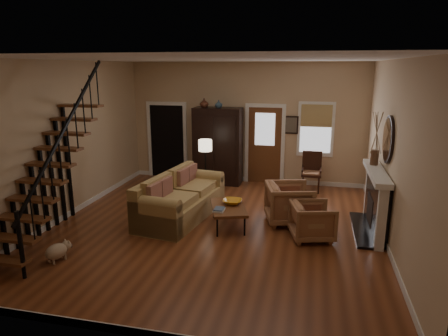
% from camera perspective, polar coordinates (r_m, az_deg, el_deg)
% --- Properties ---
extents(room, '(7.00, 7.33, 3.30)m').
position_cam_1_polar(room, '(9.51, -1.20, 4.22)').
color(room, brown).
rests_on(room, ground).
extents(staircase, '(0.94, 2.80, 3.20)m').
position_cam_1_polar(staircase, '(7.76, -24.24, 1.37)').
color(staircase, brown).
rests_on(staircase, ground).
extents(fireplace, '(0.33, 1.95, 2.30)m').
position_cam_1_polar(fireplace, '(8.28, 21.09, -3.74)').
color(fireplace, black).
rests_on(fireplace, ground).
extents(armoire, '(1.30, 0.60, 2.10)m').
position_cam_1_polar(armoire, '(10.98, -0.88, 3.16)').
color(armoire, black).
rests_on(armoire, ground).
extents(vase_a, '(0.24, 0.24, 0.25)m').
position_cam_1_polar(vase_a, '(10.81, -2.85, 9.26)').
color(vase_a, '#4C2619').
rests_on(vase_a, armoire).
extents(vase_b, '(0.20, 0.20, 0.21)m').
position_cam_1_polar(vase_b, '(10.71, -0.77, 9.12)').
color(vase_b, '#334C60').
rests_on(vase_b, armoire).
extents(sofa, '(1.39, 2.56, 0.91)m').
position_cam_1_polar(sofa, '(8.61, -6.14, -4.16)').
color(sofa, '#AA864D').
rests_on(sofa, ground).
extents(coffee_table, '(0.98, 1.28, 0.43)m').
position_cam_1_polar(coffee_table, '(8.16, 0.62, -6.90)').
color(coffee_table, brown).
rests_on(coffee_table, ground).
extents(bowl, '(0.39, 0.39, 0.09)m').
position_cam_1_polar(bowl, '(8.20, 1.20, -4.84)').
color(bowl, orange).
rests_on(bowl, coffee_table).
extents(books, '(0.21, 0.28, 0.05)m').
position_cam_1_polar(books, '(7.83, -0.70, -5.94)').
color(books, beige).
rests_on(books, coffee_table).
extents(armchair_left, '(0.94, 0.93, 0.70)m').
position_cam_1_polar(armchair_left, '(7.73, 12.51, -7.42)').
color(armchair_left, brown).
rests_on(armchair_left, ground).
extents(armchair_right, '(1.12, 1.11, 0.84)m').
position_cam_1_polar(armchair_right, '(8.40, 9.30, -5.00)').
color(armchair_right, brown).
rests_on(armchair_right, ground).
extents(floor_lamp, '(0.44, 0.44, 1.44)m').
position_cam_1_polar(floor_lamp, '(9.88, -2.66, -0.07)').
color(floor_lamp, black).
rests_on(floor_lamp, ground).
extents(side_chair, '(0.54, 0.54, 1.02)m').
position_cam_1_polar(side_chair, '(10.61, 12.38, -0.57)').
color(side_chair, black).
rests_on(side_chair, ground).
extents(dog, '(0.39, 0.50, 0.32)m').
position_cam_1_polar(dog, '(7.34, -22.83, -11.08)').
color(dog, '#C9AC89').
rests_on(dog, ground).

